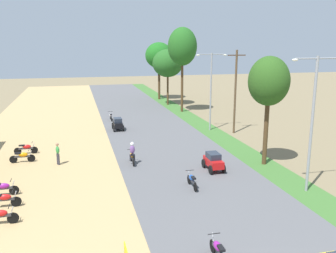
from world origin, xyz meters
TOP-DOWN VIEW (x-y plane):
  - parked_motorbike_second at (-11.20, 11.13)m, footprint 1.80×0.54m
  - parked_motorbike_third at (-11.54, 12.82)m, footprint 1.80×0.54m
  - parked_motorbike_fourth at (-11.25, 19.00)m, footprint 1.80×0.54m
  - parked_motorbike_fifth at (-11.25, 21.20)m, footprint 1.80×0.54m
  - pedestrian_on_shoulder at (-8.69, 17.87)m, footprint 0.37×0.43m
  - median_tree_nearest at (5.82, 14.38)m, footprint 2.87×2.87m
  - median_tree_second at (5.90, 36.06)m, footprint 3.63×3.63m
  - median_tree_third at (5.45, 41.80)m, footprint 4.28×4.28m
  - median_tree_fourth at (5.47, 47.40)m, footprint 4.21×4.21m
  - streetlamp_near at (5.80, 9.23)m, footprint 3.16×0.20m
  - streetlamp_mid at (5.80, 25.55)m, footprint 3.16×0.20m
  - utility_pole_near at (7.71, 23.95)m, footprint 1.80×0.20m
  - car_hatchback_red at (1.73, 13.96)m, footprint 1.04×2.00m
  - car_hatchback_black at (-3.28, 27.69)m, footprint 1.04×2.00m
  - motorbike_ahead_second at (-1.98, 3.76)m, footprint 0.54×1.80m
  - motorbike_ahead_third at (-0.65, 11.37)m, footprint 0.54×1.80m
  - motorbike_ahead_fourth at (-3.48, 16.69)m, footprint 0.54×1.80m
  - motorbike_ahead_fifth at (-3.51, 32.72)m, footprint 0.54×1.80m

SIDE VIEW (x-z plane):
  - parked_motorbike_second at x=-11.20m, z-range 0.08..1.02m
  - parked_motorbike_third at x=-11.54m, z-range 0.08..1.02m
  - parked_motorbike_fourth at x=-11.25m, z-range 0.08..1.02m
  - parked_motorbike_fifth at x=-11.25m, z-range 0.08..1.02m
  - motorbike_ahead_second at x=-1.98m, z-range 0.10..1.04m
  - motorbike_ahead_third at x=-0.65m, z-range 0.10..1.04m
  - motorbike_ahead_fifth at x=-3.51m, z-range 0.10..1.04m
  - car_hatchback_red at x=1.73m, z-range 0.13..1.36m
  - car_hatchback_black at x=-3.28m, z-range 0.13..1.36m
  - motorbike_ahead_fourth at x=-3.48m, z-range 0.03..1.69m
  - pedestrian_on_shoulder at x=-8.69m, z-range 0.15..1.77m
  - utility_pole_near at x=7.71m, z-range 0.19..8.23m
  - streetlamp_mid at x=5.80m, z-range 0.65..8.34m
  - streetlamp_near at x=5.80m, z-range 0.66..8.57m
  - median_tree_third at x=5.45m, z-range 2.01..9.83m
  - median_tree_nearest at x=5.82m, z-range 2.15..9.89m
  - median_tree_fourth at x=5.47m, z-range 2.42..11.19m
  - median_tree_second at x=5.90m, z-range 2.93..13.49m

